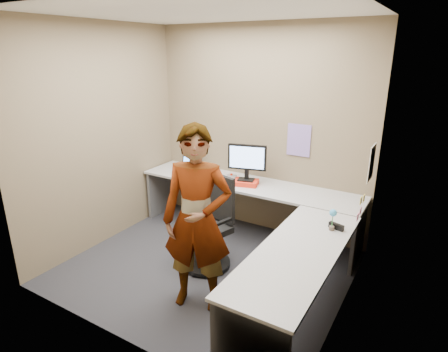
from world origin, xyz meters
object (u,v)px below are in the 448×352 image
Objects in this scene: desk at (257,217)px; person at (197,220)px; monitor at (247,159)px; office_chair at (210,231)px.

person reaches higher than desk.
person is at bearing -94.96° from monitor.
desk is 1.68× the size of person.
monitor reaches higher than desk.
monitor is 0.27× the size of person.
person reaches higher than monitor.
monitor reaches higher than office_chair.
monitor is at bearing 104.45° from office_chair.
monitor is 1.50m from person.
office_chair is at bearing 93.66° from person.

